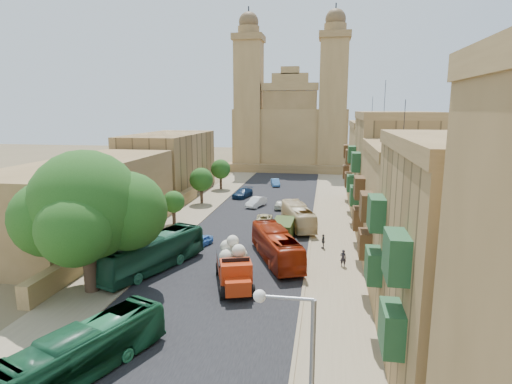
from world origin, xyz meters
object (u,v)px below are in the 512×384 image
(street_tree_b, at_px, (174,202))
(bus_green_north, at_px, (152,253))
(red_truck, at_px, (234,265))
(street_tree_d, at_px, (221,169))
(bus_green_south, at_px, (85,351))
(car_white_a, at_px, (256,202))
(pedestrian_c, at_px, (323,241))
(car_white_b, at_px, (280,204))
(ficus_tree, at_px, (87,209))
(car_blue_b, at_px, (275,182))
(street_tree_a, at_px, (130,226))
(pedestrian_a, at_px, (343,258))
(streetlamp, at_px, (298,375))
(street_tree_c, at_px, (201,180))
(bus_red_east, at_px, (276,246))
(car_dkblue, at_px, (243,193))
(bus_cream_east, at_px, (298,216))
(car_blue_a, at_px, (201,241))
(olive_pickup, at_px, (283,230))
(car_cream, at_px, (264,218))
(church, at_px, (292,128))

(street_tree_b, distance_m, bus_green_north, 15.53)
(street_tree_b, bearing_deg, red_truck, -56.47)
(street_tree_b, xyz_separation_m, street_tree_d, (-0.00, 24.00, 0.76))
(street_tree_b, height_order, bus_green_south, street_tree_b)
(car_white_a, height_order, pedestrian_c, pedestrian_c)
(bus_green_south, distance_m, car_white_b, 40.97)
(ficus_tree, distance_m, car_blue_b, 49.73)
(street_tree_a, relative_size, car_blue_b, 1.13)
(ficus_tree, xyz_separation_m, pedestrian_a, (19.65, 8.59, -5.80))
(ficus_tree, height_order, car_white_b, ficus_tree)
(streetlamp, bearing_deg, car_blue_b, 97.47)
(street_tree_c, relative_size, bus_red_east, 0.51)
(ficus_tree, bearing_deg, car_white_b, 69.27)
(pedestrian_a, bearing_deg, car_white_a, -47.69)
(pedestrian_c, bearing_deg, car_dkblue, -152.38)
(street_tree_d, distance_m, streetlamp, 62.58)
(street_tree_d, xyz_separation_m, red_truck, (11.36, -41.14, -1.84))
(pedestrian_a, bearing_deg, bus_cream_east, -53.77)
(bus_red_east, height_order, car_blue_b, bus_red_east)
(car_blue_b, bearing_deg, bus_red_east, -96.31)
(street_tree_b, distance_m, car_dkblue, 18.31)
(street_tree_d, relative_size, red_truck, 0.75)
(street_tree_d, bearing_deg, car_blue_b, 26.55)
(street_tree_d, relative_size, car_blue_a, 1.69)
(bus_green_south, bearing_deg, olive_pickup, 95.46)
(bus_green_south, bearing_deg, bus_red_east, 89.67)
(streetlamp, relative_size, bus_red_east, 0.78)
(red_truck, bearing_deg, ficus_tree, -165.18)
(red_truck, xyz_separation_m, car_blue_b, (-2.11, 45.76, -1.07))
(bus_green_south, xyz_separation_m, pedestrian_c, (12.40, 23.55, -0.62))
(bus_green_south, height_order, bus_green_north, bus_green_north)
(street_tree_c, xyz_separation_m, car_white_a, (8.51, -0.90, -2.95))
(car_cream, height_order, pedestrian_a, pedestrian_a)
(street_tree_c, xyz_separation_m, car_blue_b, (9.25, 16.62, -3.00))
(street_tree_c, height_order, street_tree_d, street_tree_c)
(bus_green_south, bearing_deg, streetlamp, -4.38)
(car_blue_a, distance_m, car_white_b, 19.36)
(bus_red_east, bearing_deg, red_truck, 44.64)
(street_tree_a, bearing_deg, pedestrian_c, 16.64)
(street_tree_d, bearing_deg, church, 71.91)
(bus_green_south, height_order, bus_cream_east, bus_green_south)
(car_blue_a, distance_m, car_dkblue, 25.29)
(car_blue_a, bearing_deg, bus_cream_east, 61.03)
(olive_pickup, bearing_deg, car_cream, 115.60)
(bus_red_east, bearing_deg, car_white_b, -106.66)
(bus_green_south, distance_m, car_blue_a, 22.20)
(bus_cream_east, relative_size, car_white_a, 2.30)
(car_white_a, distance_m, car_dkblue, 7.10)
(street_tree_b, xyz_separation_m, car_white_a, (8.51, 11.10, -2.10))
(streetlamp, xyz_separation_m, red_truck, (-6.36, 18.86, -3.48))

